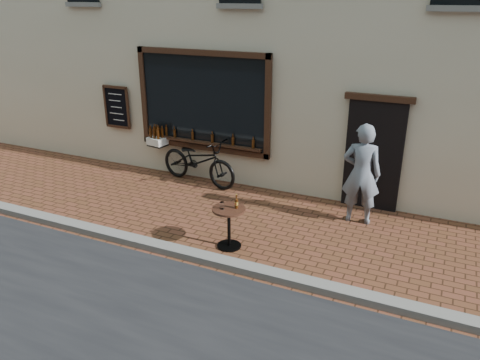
% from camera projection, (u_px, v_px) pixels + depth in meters
% --- Properties ---
extents(ground, '(90.00, 90.00, 0.00)m').
position_uv_depth(ground, '(207.00, 269.00, 7.44)').
color(ground, '#58311C').
rests_on(ground, ground).
extents(kerb, '(90.00, 0.25, 0.12)m').
position_uv_depth(kerb, '(212.00, 260.00, 7.58)').
color(kerb, slate).
rests_on(kerb, ground).
extents(cargo_bicycle, '(2.45, 1.08, 1.16)m').
position_uv_depth(cargo_bicycle, '(197.00, 160.00, 10.67)').
color(cargo_bicycle, black).
rests_on(cargo_bicycle, ground).
extents(bistro_table, '(0.57, 0.57, 0.98)m').
position_uv_depth(bistro_table, '(229.00, 219.00, 7.91)').
color(bistro_table, black).
rests_on(bistro_table, ground).
extents(pedestrian, '(0.75, 0.54, 1.93)m').
position_uv_depth(pedestrian, '(361.00, 174.00, 8.67)').
color(pedestrian, slate).
rests_on(pedestrian, ground).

